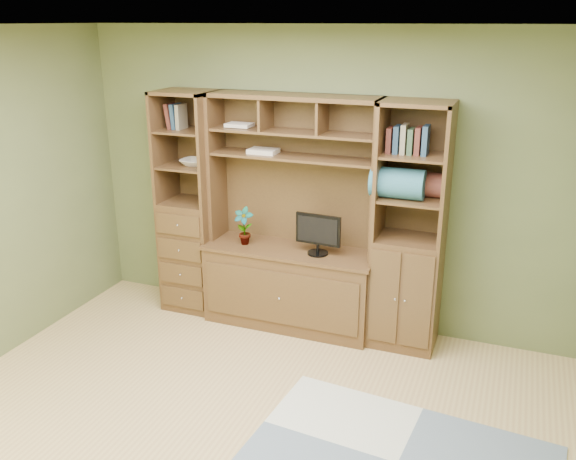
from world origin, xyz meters
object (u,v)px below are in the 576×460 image
at_px(monitor, 318,227).
at_px(center_hutch, 290,217).
at_px(left_tower, 190,204).
at_px(right_tower, 410,229).

bearing_deg(monitor, center_hutch, 176.29).
relative_size(center_hutch, left_tower, 1.00).
bearing_deg(right_tower, center_hutch, -177.77).
xyz_separation_m(center_hutch, right_tower, (1.02, 0.04, 0.00)).
distance_m(left_tower, right_tower, 2.02).
bearing_deg(left_tower, right_tower, 0.00).
xyz_separation_m(center_hutch, left_tower, (-1.00, 0.04, 0.00)).
bearing_deg(left_tower, center_hutch, -2.29).
height_order(right_tower, monitor, right_tower).
distance_m(left_tower, monitor, 1.27).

